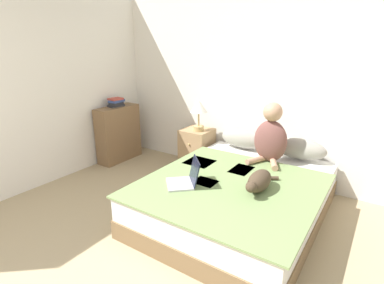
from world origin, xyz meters
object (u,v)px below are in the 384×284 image
laptop_open (185,179)px  book_stack_top (116,102)px  pillow_far (299,149)px  nightstand (197,149)px  bed (238,197)px  bookshelf (119,134)px  pillow_near (243,139)px  cat_tabby (259,181)px  person_sitting (271,137)px  table_lamp (199,109)px

laptop_open → book_stack_top: 2.19m
pillow_far → laptop_open: 1.56m
nightstand → laptop_open: bearing=-61.9°
bed → bookshelf: 2.38m
pillow_near → bookshelf: size_ratio=0.73×
bed → book_stack_top: (-2.32, 0.48, 0.72)m
pillow_near → cat_tabby: 1.26m
laptop_open → person_sitting: bearing=112.8°
table_lamp → pillow_near: bearing=8.9°
laptop_open → bookshelf: 2.15m
cat_tabby → bookshelf: size_ratio=0.69×
pillow_far → laptop_open: size_ratio=1.48×
bed → book_stack_top: size_ratio=8.48×
pillow_near → cat_tabby: bearing=-58.8°
nightstand → book_stack_top: book_stack_top is taller
person_sitting → nightstand: bearing=168.7°
pillow_far → person_sitting: bearing=-132.9°
pillow_near → laptop_open: (-0.01, -1.37, -0.07)m
book_stack_top → bed: bearing=-11.6°
pillow_near → pillow_far: same height
pillow_far → book_stack_top: (-2.69, -0.44, 0.36)m
table_lamp → person_sitting: bearing=-9.6°
cat_tabby → nightstand: bearing=-128.2°
pillow_far → bookshelf: bookshelf is taller
table_lamp → book_stack_top: table_lamp is taller
person_sitting → bookshelf: person_sitting is taller
cat_tabby → bookshelf: (-2.60, 0.63, -0.11)m
cat_tabby → nightstand: 1.72m
pillow_near → laptop_open: bearing=-90.5°
pillow_near → cat_tabby: size_ratio=1.06×
pillow_far → nightstand: size_ratio=1.05×
person_sitting → table_lamp: person_sitting is taller
laptop_open → nightstand: laptop_open is taller
person_sitting → laptop_open: person_sitting is taller
laptop_open → bookshelf: bookshelf is taller
bookshelf → nightstand: bearing=17.3°
person_sitting → bookshelf: bearing=-176.4°
pillow_near → nightstand: 0.76m
bookshelf → book_stack_top: (-0.00, 0.00, 0.50)m
bed → table_lamp: 1.48m
bed → laptop_open: bearing=-130.3°
laptop_open → table_lamp: (-0.64, 1.26, 0.41)m
cat_tabby → nightstand: cat_tabby is taller
bed → book_stack_top: 2.48m
table_lamp → bed: bearing=-38.5°
bed → cat_tabby: size_ratio=3.55×
pillow_near → person_sitting: bearing=-32.1°
bed → bookshelf: bookshelf is taller
pillow_near → book_stack_top: (-1.95, -0.44, 0.36)m
bed → pillow_far: (0.37, 0.92, 0.35)m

